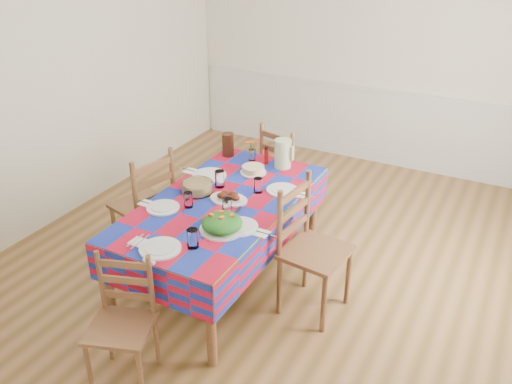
% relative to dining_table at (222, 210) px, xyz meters
% --- Properties ---
extents(room, '(4.58, 5.08, 2.78)m').
position_rel_dining_table_xyz_m(room, '(0.26, 0.45, 0.69)').
color(room, brown).
rests_on(room, ground).
extents(wainscot, '(4.41, 0.06, 0.92)m').
position_rel_dining_table_xyz_m(wainscot, '(0.26, 2.93, -0.17)').
color(wainscot, silver).
rests_on(wainscot, room).
extents(dining_table, '(1.03, 1.91, 0.74)m').
position_rel_dining_table_xyz_m(dining_table, '(0.00, 0.00, 0.00)').
color(dining_table, brown).
rests_on(dining_table, room).
extents(setting_near_head, '(0.46, 0.31, 0.14)m').
position_rel_dining_table_xyz_m(setting_near_head, '(0.05, -0.73, 0.11)').
color(setting_near_head, white).
rests_on(setting_near_head, dining_table).
extents(setting_left_near, '(0.46, 0.27, 0.12)m').
position_rel_dining_table_xyz_m(setting_left_near, '(-0.28, -0.27, 0.11)').
color(setting_left_near, white).
rests_on(setting_left_near, dining_table).
extents(setting_left_far, '(0.53, 0.31, 0.14)m').
position_rel_dining_table_xyz_m(setting_left_far, '(-0.26, 0.28, 0.11)').
color(setting_left_far, white).
rests_on(setting_left_far, dining_table).
extents(setting_right_near, '(0.51, 0.29, 0.13)m').
position_rel_dining_table_xyz_m(setting_right_near, '(0.26, -0.24, 0.11)').
color(setting_right_near, white).
rests_on(setting_right_near, dining_table).
extents(setting_right_far, '(0.48, 0.28, 0.12)m').
position_rel_dining_table_xyz_m(setting_right_far, '(0.29, 0.33, 0.11)').
color(setting_right_far, white).
rests_on(setting_right_far, dining_table).
extents(meat_platter, '(0.31, 0.22, 0.06)m').
position_rel_dining_table_xyz_m(meat_platter, '(0.04, 0.03, 0.11)').
color(meat_platter, white).
rests_on(meat_platter, dining_table).
extents(salad_platter, '(0.32, 0.32, 0.13)m').
position_rel_dining_table_xyz_m(salad_platter, '(0.23, -0.37, 0.13)').
color(salad_platter, white).
rests_on(salad_platter, dining_table).
extents(pasta_bowl, '(0.25, 0.25, 0.09)m').
position_rel_dining_table_xyz_m(pasta_bowl, '(-0.24, 0.03, 0.13)').
color(pasta_bowl, white).
rests_on(pasta_bowl, dining_table).
extents(cake, '(0.23, 0.23, 0.06)m').
position_rel_dining_table_xyz_m(cake, '(-0.02, 0.56, 0.11)').
color(cake, white).
rests_on(cake, dining_table).
extents(serving_utensils, '(0.14, 0.31, 0.01)m').
position_rel_dining_table_xyz_m(serving_utensils, '(0.16, -0.08, 0.09)').
color(serving_utensils, black).
rests_on(serving_utensils, dining_table).
extents(flower_vase, '(0.13, 0.10, 0.20)m').
position_rel_dining_table_xyz_m(flower_vase, '(-0.15, 0.79, 0.16)').
color(flower_vase, white).
rests_on(flower_vase, dining_table).
extents(hot_sauce, '(0.04, 0.04, 0.16)m').
position_rel_dining_table_xyz_m(hot_sauce, '(-0.01, 0.79, 0.16)').
color(hot_sauce, '#AC110D').
rests_on(hot_sauce, dining_table).
extents(green_pitcher, '(0.15, 0.15, 0.25)m').
position_rel_dining_table_xyz_m(green_pitcher, '(0.15, 0.78, 0.21)').
color(green_pitcher, '#AFCA8F').
rests_on(green_pitcher, dining_table).
extents(tea_pitcher, '(0.11, 0.11, 0.22)m').
position_rel_dining_table_xyz_m(tea_pitcher, '(-0.40, 0.78, 0.19)').
color(tea_pitcher, black).
rests_on(tea_pitcher, dining_table).
extents(name_card, '(0.09, 0.03, 0.02)m').
position_rel_dining_table_xyz_m(name_card, '(0.02, -0.94, 0.09)').
color(name_card, white).
rests_on(name_card, dining_table).
extents(chair_near, '(0.49, 0.47, 0.88)m').
position_rel_dining_table_xyz_m(chair_near, '(-0.01, -1.20, -0.23)').
color(chair_near, brown).
rests_on(chair_near, room).
extents(chair_far, '(0.52, 0.51, 0.98)m').
position_rel_dining_table_xyz_m(chair_far, '(-0.01, 1.20, -0.18)').
color(chair_far, brown).
rests_on(chair_far, room).
extents(chair_left, '(0.53, 0.54, 1.02)m').
position_rel_dining_table_xyz_m(chair_left, '(-0.76, -0.01, -0.16)').
color(chair_left, brown).
rests_on(chair_left, room).
extents(chair_right, '(0.49, 0.51, 1.05)m').
position_rel_dining_table_xyz_m(chair_right, '(0.75, 0.01, -0.14)').
color(chair_right, brown).
rests_on(chair_right, room).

